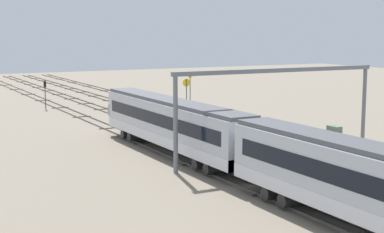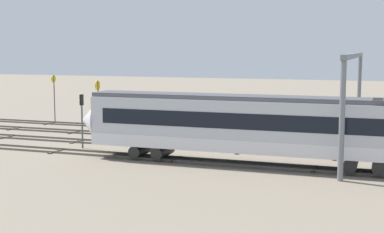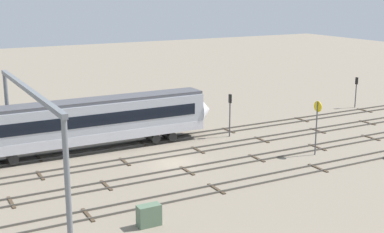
% 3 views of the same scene
% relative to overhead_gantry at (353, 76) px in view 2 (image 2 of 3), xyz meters
% --- Properties ---
extents(ground_plane, '(209.58, 209.58, 0.00)m').
position_rel_overhead_gantry_xyz_m(ground_plane, '(12.11, -0.13, -6.07)').
color(ground_plane, gray).
extents(track_near_foreground, '(193.58, 2.40, 0.16)m').
position_rel_overhead_gantry_xyz_m(track_near_foreground, '(12.11, -7.29, -6.00)').
color(track_near_foreground, '#59544C').
rests_on(track_near_foreground, ground).
extents(track_second_near, '(193.58, 2.40, 0.16)m').
position_rel_overhead_gantry_xyz_m(track_second_near, '(12.11, -2.52, -6.00)').
color(track_second_near, '#59544C').
rests_on(track_second_near, ground).
extents(track_middle, '(193.58, 2.40, 0.16)m').
position_rel_overhead_gantry_xyz_m(track_middle, '(12.11, 2.25, -6.00)').
color(track_middle, '#59544C').
rests_on(track_middle, ground).
extents(track_with_train, '(193.58, 2.40, 0.16)m').
position_rel_overhead_gantry_xyz_m(track_with_train, '(12.11, 7.02, -6.00)').
color(track_with_train, '#59544C').
rests_on(track_with_train, ground).
extents(overhead_gantry, '(0.40, 20.09, 7.86)m').
position_rel_overhead_gantry_xyz_m(overhead_gantry, '(0.00, 0.00, 0.00)').
color(overhead_gantry, slate).
rests_on(overhead_gantry, ground).
extents(speed_sign_near_foreground, '(0.14, 0.87, 5.28)m').
position_rel_overhead_gantry_xyz_m(speed_sign_near_foreground, '(33.07, -9.09, -2.69)').
color(speed_sign_near_foreground, '#4C4C51').
rests_on(speed_sign_near_foreground, ground).
extents(speed_sign_far_trackside, '(0.14, 1.00, 5.07)m').
position_rel_overhead_gantry_xyz_m(speed_sign_far_trackside, '(24.71, -4.14, -2.71)').
color(speed_sign_far_trackside, '#4C4C51').
rests_on(speed_sign_far_trackside, ground).
extents(signal_light_trackside_approach, '(0.31, 0.32, 4.48)m').
position_rel_overhead_gantry_xyz_m(signal_light_trackside_approach, '(21.17, 5.01, -3.14)').
color(signal_light_trackside_approach, '#4C4C51').
rests_on(signal_light_trackside_approach, ground).
extents(relay_cabinet, '(1.55, 0.78, 1.42)m').
position_rel_overhead_gantry_xyz_m(relay_cabinet, '(4.92, -10.72, -5.36)').
color(relay_cabinet, '#597259').
rests_on(relay_cabinet, ground).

